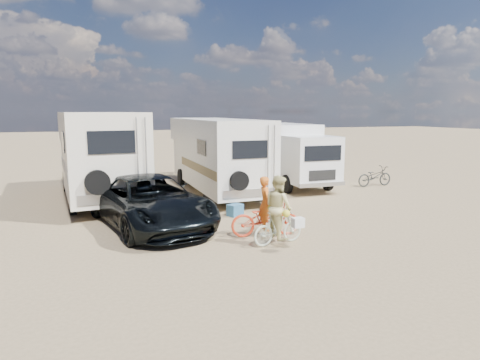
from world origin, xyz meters
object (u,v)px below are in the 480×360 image
object	(u,v)px
rider_woman	(278,213)
cooler	(235,210)
dark_suv	(150,201)
crate	(270,205)
bike_woman	(278,228)
rider_man	(265,210)
bike_parked	(375,176)
rv_left	(99,156)
rv_main	(216,156)
box_truck	(290,155)
bike_man	(265,218)

from	to	relation	value
rider_woman	cooler	xyz separation A→B (m)	(-0.03, 3.32, -0.65)
dark_suv	crate	distance (m)	4.51
bike_woman	rider_woman	distance (m)	0.39
crate	bike_woman	bearing A→B (deg)	-111.55
rider_man	crate	size ratio (longest dim) A/B	3.60
bike_woman	bike_parked	bearing A→B (deg)	-60.83
bike_parked	crate	world-z (taller)	bike_parked
rv_left	dark_suv	size ratio (longest dim) A/B	1.38
rv_left	rider_woman	size ratio (longest dim) A/B	4.58
rider_man	crate	distance (m)	3.33
rv_left	rider_man	bearing A→B (deg)	-63.42
rv_main	rider_woman	distance (m)	7.71
rv_left	bike_woman	distance (m)	8.98
rv_main	bike_woman	world-z (taller)	rv_main
box_truck	cooler	xyz separation A→B (m)	(-4.51, -4.81, -1.26)
box_truck	cooler	size ratio (longest dim) A/B	12.39
bike_man	rider_woman	distance (m)	0.88
rider_man	cooler	distance (m)	2.57
bike_parked	rider_woman	bearing A→B (deg)	128.06
box_truck	bike_woman	distance (m)	9.34
rv_left	rider_woman	world-z (taller)	rv_left
box_truck	bike_woman	size ratio (longest dim) A/B	4.05
box_truck	rider_woman	distance (m)	9.30
rv_left	bike_man	xyz separation A→B (m)	(4.20, -7.00, -1.23)
bike_man	crate	size ratio (longest dim) A/B	4.58
dark_suv	bike_parked	world-z (taller)	dark_suv
rv_left	cooler	bearing A→B (deg)	-51.41
rider_man	rider_woman	world-z (taller)	rider_woman
rider_man	crate	world-z (taller)	rider_man
dark_suv	bike_man	world-z (taller)	dark_suv
rv_left	box_truck	size ratio (longest dim) A/B	1.26
rv_main	rider_woman	xyz separation A→B (m)	(-0.64, -7.65, -0.75)
bike_woman	rider_woman	size ratio (longest dim) A/B	0.90
box_truck	bike_parked	bearing A→B (deg)	-24.48
rider_man	dark_suv	bearing A→B (deg)	63.13
box_truck	bike_man	world-z (taller)	box_truck
rv_main	rv_left	size ratio (longest dim) A/B	1.02
box_truck	rv_left	bearing A→B (deg)	-176.74
rv_main	crate	xyz separation A→B (m)	(0.83, -3.92, -1.43)
bike_man	rider_man	distance (m)	0.26
box_truck	bike_man	size ratio (longest dim) A/B	3.13
bike_parked	rv_left	bearing A→B (deg)	83.22
box_truck	rider_man	world-z (taller)	box_truck
rv_left	box_truck	bearing A→B (deg)	-2.33
rv_left	rider_man	size ratio (longest dim) A/B	5.01
rv_main	crate	world-z (taller)	rv_main
box_truck	crate	distance (m)	5.48
dark_suv	rider_man	size ratio (longest dim) A/B	3.64
dark_suv	bike_man	xyz separation A→B (m)	(2.91, -2.19, -0.26)
bike_woman	box_truck	bearing A→B (deg)	-37.92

